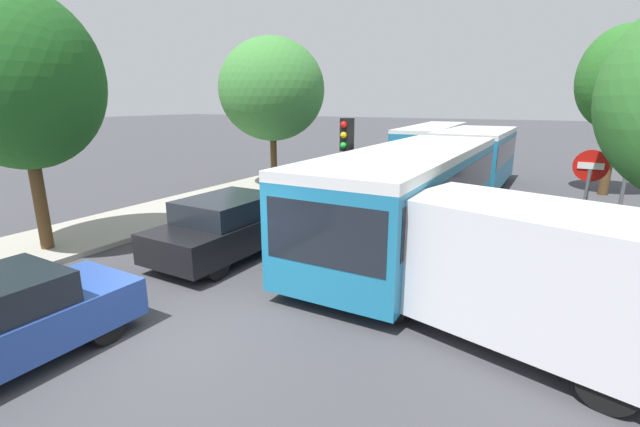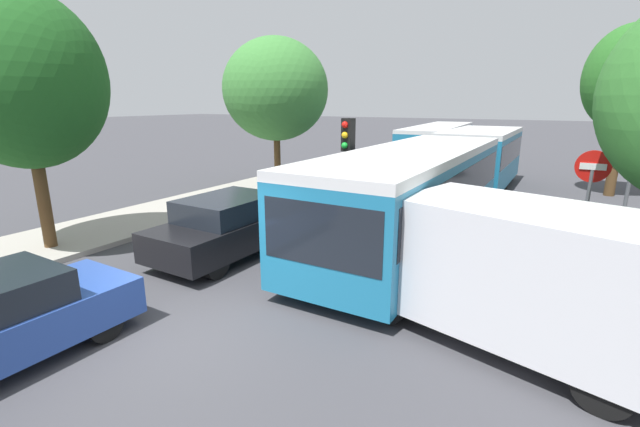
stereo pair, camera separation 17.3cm
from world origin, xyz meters
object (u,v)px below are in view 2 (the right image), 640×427
articulated_bus (449,171)px  queued_car_black (231,225)px  tree_left_mid (276,90)px  tree_right_mid (629,79)px  white_van (520,273)px  no_entry_sign (589,193)px  traffic_light (347,151)px  tree_left_near (23,81)px  city_bus_rear (438,142)px  direction_sign_post (635,150)px  queued_car_navy (347,188)px

articulated_bus → queued_car_black: size_ratio=3.97×
tree_left_mid → tree_right_mid: size_ratio=0.96×
white_van → no_entry_sign: bearing=-88.3°
traffic_light → tree_left_near: (-6.21, -4.97, 1.82)m
queued_car_black → white_van: white_van is taller
city_bus_rear → tree_left_mid: (-4.29, -11.18, 2.94)m
direction_sign_post → tree_right_mid: 7.34m
no_entry_sign → tree_right_mid: size_ratio=0.41×
queued_car_navy → white_van: 9.74m
queued_car_black → tree_right_mid: bearing=-32.3°
white_van → queued_car_navy: bearing=-32.5°
queued_car_black → queued_car_navy: 6.19m
queued_car_black → queued_car_navy: queued_car_black is taller
white_van → tree_left_mid: 14.42m
tree_left_mid → no_entry_sign: bearing=-22.2°
queued_car_black → direction_sign_post: 11.03m
city_bus_rear → no_entry_sign: size_ratio=4.03×
articulated_bus → white_van: 8.43m
tree_left_near → queued_car_black: bearing=27.5°
queued_car_navy → tree_left_near: bearing=153.2°
tree_left_near → tree_left_mid: tree_left_mid is taller
tree_right_mid → queued_car_navy: bearing=-140.3°
queued_car_navy → tree_left_near: size_ratio=0.63×
white_van → no_entry_sign: (0.93, 4.00, 0.64)m
city_bus_rear → tree_right_mid: size_ratio=1.67×
city_bus_rear → queued_car_navy: size_ratio=2.77×
queued_car_navy → tree_left_near: (-4.50, -8.42, 3.61)m
tree_left_mid → white_van: bearing=-38.9°
traffic_light → direction_sign_post: direction_sign_post is taller
tree_left_mid → tree_right_mid: bearing=23.0°
no_entry_sign → tree_left_near: bearing=-66.4°
tree_left_near → tree_left_mid: (0.13, 10.11, 0.02)m
white_van → tree_left_near: (-11.09, -1.26, 3.08)m
queued_car_black → traffic_light: 3.76m
city_bus_rear → white_van: (6.68, -20.02, -0.16)m
queued_car_navy → tree_left_mid: tree_left_mid is taller
articulated_bus → tree_right_mid: bearing=142.0°
queued_car_navy → tree_right_mid: tree_right_mid is taller
queued_car_black → no_entry_sign: bearing=-67.2°
queued_car_black → no_entry_sign: size_ratio=1.58×
city_bus_rear → traffic_light: bearing=-177.3°
articulated_bus → white_van: bearing=21.5°
traffic_light → direction_sign_post: 7.79m
tree_right_mid → no_entry_sign: bearing=-96.6°
articulated_bus → direction_sign_post: direction_sign_post is taller
city_bus_rear → queued_car_black: city_bus_rear is taller
city_bus_rear → white_van: city_bus_rear is taller
traffic_light → direction_sign_post: size_ratio=0.94×
queued_car_black → tree_left_near: bearing=118.8°
city_bus_rear → tree_right_mid: 10.96m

